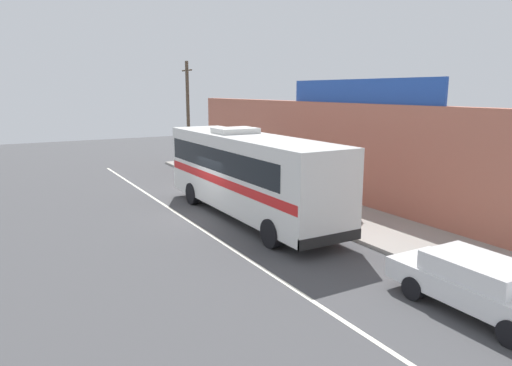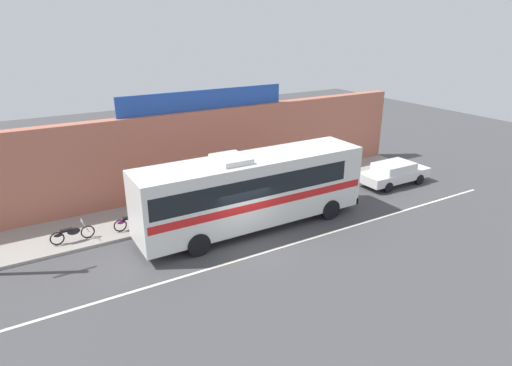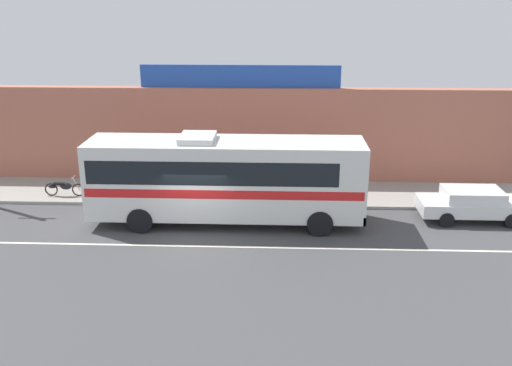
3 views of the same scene
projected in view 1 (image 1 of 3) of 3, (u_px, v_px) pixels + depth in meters
ground_plane at (203, 216)px, 20.13m from camera, size 70.00×70.00×0.00m
sidewalk_slab at (301, 201)px, 22.65m from camera, size 30.00×3.60×0.14m
storefront_facade at (337, 151)px, 23.23m from camera, size 30.00×0.70×4.80m
storefront_billboard at (358, 91)px, 21.51m from camera, size 9.82×0.12×1.10m
road_center_stripe at (186, 219)px, 19.74m from camera, size 30.00×0.14×0.01m
intercity_bus at (247, 170)px, 19.64m from camera, size 11.30×2.67×3.78m
parked_car at (480, 284)px, 11.30m from camera, size 4.60×1.86×1.37m
utility_pole at (188, 114)px, 30.92m from camera, size 1.60×0.22×7.13m
motorcycle_blue at (223, 172)px, 27.84m from camera, size 1.92×0.56×0.94m
motorcycle_black at (243, 179)px, 25.46m from camera, size 1.92×0.56×0.94m
pedestrian_by_curb at (354, 196)px, 19.23m from camera, size 0.30×0.48×1.62m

